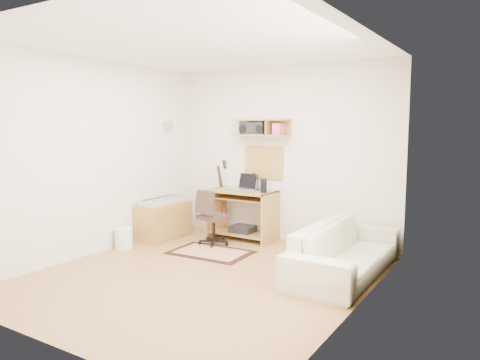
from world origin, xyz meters
The scene contains 22 objects.
floor centered at (0.00, 0.00, -0.01)m, with size 3.60×4.00×0.01m, color #AB7947.
ceiling centered at (0.00, 0.00, 2.60)m, with size 3.60×4.00×0.01m, color white.
back_wall centered at (0.00, 2.00, 1.30)m, with size 3.60×0.01×2.60m, color silver.
left_wall centered at (-1.80, 0.00, 1.30)m, with size 0.01×4.00×2.60m, color silver.
right_wall centered at (1.80, 0.00, 1.30)m, with size 0.01×4.00×2.60m, color silver.
wall_shelf centered at (-0.30, 1.88, 1.70)m, with size 0.90×0.25×0.26m, color #B58540.
cork_board centered at (-0.30, 1.98, 1.17)m, with size 0.64×0.03×0.49m, color tan.
wall_photo centered at (-1.79, 1.50, 1.72)m, with size 0.02×0.20×0.15m, color #4C8CBF.
desk centered at (-0.52, 1.73, 0.38)m, with size 1.00×0.55×0.75m, color #B58540, non-canonical shape.
laptop centered at (-0.51, 1.71, 0.88)m, with size 0.33×0.33×0.25m, color silver, non-canonical shape.
speaker centered at (-0.13, 1.68, 0.85)m, with size 0.09×0.09×0.20m, color black.
desk_lamp centered at (-0.34, 1.87, 0.88)m, with size 0.09×0.09×0.26m, color black, non-canonical shape.
pencil_cup centered at (-0.23, 1.83, 0.81)m, with size 0.08×0.08×0.11m, color #3758A7.
boombox centered at (-0.42, 1.87, 1.68)m, with size 0.39×0.18×0.20m, color black.
rug centered at (-0.48, 0.82, 0.01)m, with size 1.07×0.72×0.01m, color beige.
task_chair centered at (-0.70, 1.20, 0.41)m, with size 0.42×0.42×0.82m, color #33241E, non-canonical shape.
cabinet centered at (-1.58, 1.12, 0.28)m, with size 0.40×0.90×0.55m, color #B58540.
music_keyboard centered at (-1.58, 1.12, 0.59)m, with size 0.26×0.83×0.07m, color #B2B5BA.
guitar centered at (-1.03, 1.86, 0.59)m, with size 0.32×0.20×1.18m, color #AC6234, non-canonical shape.
waste_basket centered at (-1.65, 0.34, 0.14)m, with size 0.24×0.24×0.29m, color white.
printer centered at (0.78, 1.70, 0.09)m, with size 0.42×0.33×0.16m, color #A5A8AA.
sofa centered at (1.38, 0.91, 0.39)m, with size 2.00×0.59×0.78m, color beige.
Camera 1 is at (3.06, -4.11, 1.73)m, focal length 34.02 mm.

